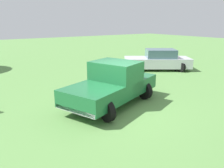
% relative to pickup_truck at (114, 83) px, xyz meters
% --- Properties ---
extents(ground_plane, '(80.00, 80.00, 0.00)m').
position_rel_pickup_truck_xyz_m(ground_plane, '(0.60, -0.03, -0.93)').
color(ground_plane, '#5B8C47').
extents(pickup_truck, '(3.37, 4.90, 1.80)m').
position_rel_pickup_truck_xyz_m(pickup_truck, '(0.00, 0.00, 0.00)').
color(pickup_truck, black).
rests_on(pickup_truck, ground_plane).
extents(sedan_near, '(4.07, 4.80, 1.48)m').
position_rel_pickup_truck_xyz_m(sedan_near, '(-3.88, 6.63, -0.25)').
color(sedan_near, black).
rests_on(sedan_near, ground_plane).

